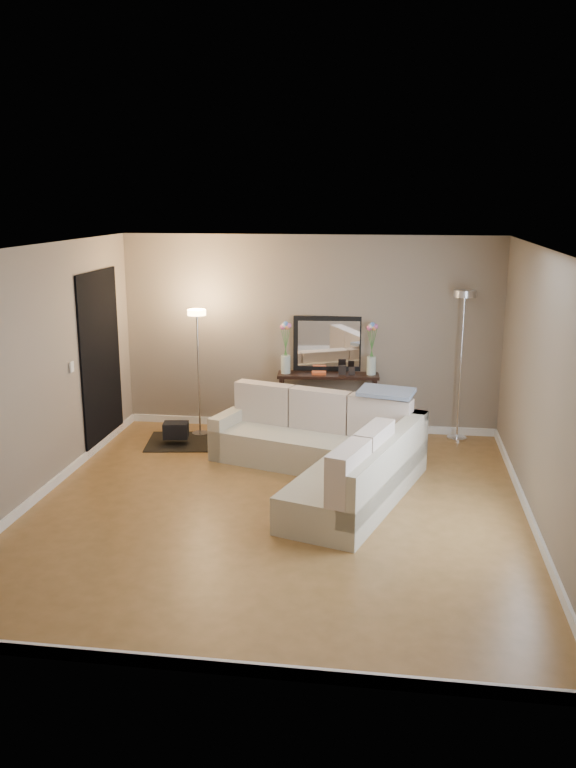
# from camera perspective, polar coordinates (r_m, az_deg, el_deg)

# --- Properties ---
(floor) EXTENTS (5.00, 5.50, 0.01)m
(floor) POSITION_cam_1_polar(r_m,az_deg,el_deg) (7.68, -0.86, -9.47)
(floor) COLOR olive
(floor) RESTS_ON ground
(ceiling) EXTENTS (5.00, 5.50, 0.01)m
(ceiling) POSITION_cam_1_polar(r_m,az_deg,el_deg) (7.06, -0.94, 10.35)
(ceiling) COLOR white
(ceiling) RESTS_ON ground
(wall_back) EXTENTS (5.00, 0.02, 2.60)m
(wall_back) POSITION_cam_1_polar(r_m,az_deg,el_deg) (9.94, 1.62, 3.82)
(wall_back) COLOR gray
(wall_back) RESTS_ON ground
(wall_front) EXTENTS (5.00, 0.02, 2.60)m
(wall_front) POSITION_cam_1_polar(r_m,az_deg,el_deg) (4.68, -6.30, -8.06)
(wall_front) COLOR gray
(wall_front) RESTS_ON ground
(wall_left) EXTENTS (0.02, 5.50, 2.60)m
(wall_left) POSITION_cam_1_polar(r_m,az_deg,el_deg) (8.04, -18.86, 0.64)
(wall_left) COLOR gray
(wall_left) RESTS_ON ground
(wall_right) EXTENTS (0.02, 5.50, 2.60)m
(wall_right) POSITION_cam_1_polar(r_m,az_deg,el_deg) (7.31, 18.92, -0.66)
(wall_right) COLOR gray
(wall_right) RESTS_ON ground
(baseboard_back) EXTENTS (5.00, 0.03, 0.10)m
(baseboard_back) POSITION_cam_1_polar(r_m,az_deg,el_deg) (10.21, 1.55, -3.12)
(baseboard_back) COLOR white
(baseboard_back) RESTS_ON ground
(baseboard_front) EXTENTS (5.00, 0.03, 0.10)m
(baseboard_front) POSITION_cam_1_polar(r_m,az_deg,el_deg) (5.30, -5.84, -20.59)
(baseboard_front) COLOR white
(baseboard_front) RESTS_ON ground
(baseboard_left) EXTENTS (0.03, 5.50, 0.10)m
(baseboard_left) POSITION_cam_1_polar(r_m,az_deg,el_deg) (8.39, -18.03, -7.70)
(baseboard_left) COLOR white
(baseboard_left) RESTS_ON ground
(baseboard_right) EXTENTS (0.03, 5.50, 0.10)m
(baseboard_right) POSITION_cam_1_polar(r_m,az_deg,el_deg) (7.70, 18.00, -9.69)
(baseboard_right) COLOR white
(baseboard_right) RESTS_ON ground
(doorway) EXTENTS (0.02, 1.20, 2.20)m
(doorway) POSITION_cam_1_polar(r_m,az_deg,el_deg) (9.58, -14.06, 1.80)
(doorway) COLOR black
(doorway) RESTS_ON ground
(switch_plate) EXTENTS (0.02, 0.08, 0.12)m
(switch_plate) POSITION_cam_1_polar(r_m,az_deg,el_deg) (8.80, -16.16, 1.27)
(switch_plate) COLOR white
(switch_plate) RESTS_ON ground
(sectional_sofa) EXTENTS (2.57, 2.96, 0.86)m
(sectional_sofa) POSITION_cam_1_polar(r_m,az_deg,el_deg) (8.32, 3.15, -5.24)
(sectional_sofa) COLOR beige
(sectional_sofa) RESTS_ON floor
(throw_blanket) EXTENTS (0.69, 0.50, 0.08)m
(throw_blanket) POSITION_cam_1_polar(r_m,az_deg,el_deg) (8.54, 7.49, -0.60)
(throw_blanket) COLOR gray
(throw_blanket) RESTS_ON sectional_sofa
(console_table) EXTENTS (1.35, 0.46, 0.81)m
(console_table) POSITION_cam_1_polar(r_m,az_deg,el_deg) (9.90, 2.58, -1.21)
(console_table) COLOR black
(console_table) RESTS_ON floor
(leaning_mirror) EXTENTS (0.94, 0.12, 0.73)m
(leaning_mirror) POSITION_cam_1_polar(r_m,az_deg,el_deg) (9.91, 3.12, 3.09)
(leaning_mirror) COLOR black
(leaning_mirror) RESTS_ON console_table
(table_decor) EXTENTS (0.56, 0.14, 0.13)m
(table_decor) POSITION_cam_1_polar(r_m,az_deg,el_deg) (9.77, 3.07, 0.90)
(table_decor) COLOR #E65B28
(table_decor) RESTS_ON console_table
(flower_vase_left) EXTENTS (0.16, 0.13, 0.70)m
(flower_vase_left) POSITION_cam_1_polar(r_m,az_deg,el_deg) (9.77, -0.18, 2.49)
(flower_vase_left) COLOR silver
(flower_vase_left) RESTS_ON console_table
(flower_vase_right) EXTENTS (0.16, 0.13, 0.70)m
(flower_vase_right) POSITION_cam_1_polar(r_m,az_deg,el_deg) (9.77, 6.39, 2.39)
(flower_vase_right) COLOR silver
(flower_vase_right) RESTS_ON console_table
(floor_lamp_lit) EXTENTS (0.27, 0.27, 1.67)m
(floor_lamp_lit) POSITION_cam_1_polar(r_m,az_deg,el_deg) (9.73, -6.89, 2.80)
(floor_lamp_lit) COLOR silver
(floor_lamp_lit) RESTS_ON floor
(floor_lamp_unlit) EXTENTS (0.31, 0.31, 1.94)m
(floor_lamp_unlit) POSITION_cam_1_polar(r_m,az_deg,el_deg) (9.68, 13.15, 3.62)
(floor_lamp_unlit) COLOR silver
(floor_lamp_unlit) RESTS_ON floor
(charcoal_rug) EXTENTS (1.20, 0.97, 0.01)m
(charcoal_rug) POSITION_cam_1_polar(r_m,az_deg,el_deg) (9.73, -7.43, -4.37)
(charcoal_rug) COLOR black
(charcoal_rug) RESTS_ON floor
(black_bag) EXTENTS (0.34, 0.26, 0.20)m
(black_bag) POSITION_cam_1_polar(r_m,az_deg,el_deg) (9.59, -8.54, -3.49)
(black_bag) COLOR black
(black_bag) RESTS_ON charcoal_rug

